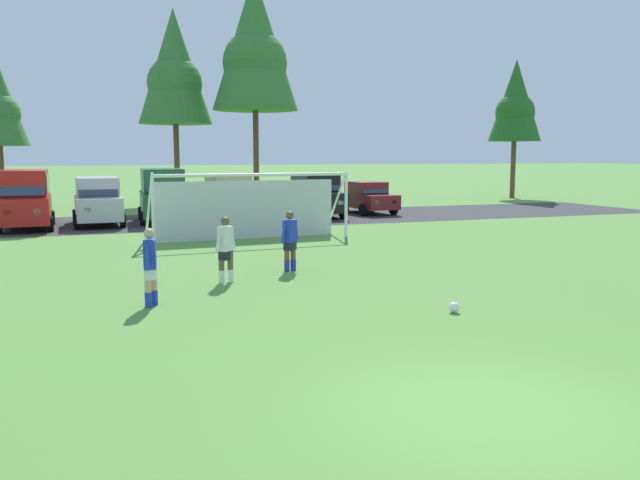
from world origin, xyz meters
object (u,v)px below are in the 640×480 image
player_defender_far (150,267)px  parked_car_slot_center_left (162,194)px  player_midfield_center (290,241)px  player_striker_near (226,250)px  parked_car_slot_far_left (26,198)px  parked_car_slot_center_right (316,195)px  soccer_goal (249,205)px  parked_car_slot_right (367,197)px  soccer_ball (454,307)px  parked_car_slot_center (228,197)px  parked_car_slot_left (98,201)px

player_defender_far → parked_car_slot_center_left: (2.34, 17.88, 0.52)m
player_midfield_center → player_striker_near: bearing=-152.9°
parked_car_slot_far_left → parked_car_slot_center_right: size_ratio=1.04×
soccer_goal → parked_car_slot_right: soccer_goal is taller
player_midfield_center → soccer_ball: bearing=-73.9°
parked_car_slot_far_left → soccer_goal: bearing=-39.9°
parked_car_slot_center → parked_car_slot_center_right: (4.52, -0.20, 0.00)m
parked_car_slot_center → player_defender_far: bearing=-107.1°
parked_car_slot_center_left → parked_car_slot_center: size_ratio=1.06×
parked_car_slot_right → parked_car_slot_left: bearing=-174.4°
parked_car_slot_left → parked_car_slot_center_left: size_ratio=0.95×
player_midfield_center → soccer_goal: bearing=85.0°
parked_car_slot_center_left → parked_car_slot_right: parked_car_slot_center_left is taller
soccer_ball → parked_car_slot_center: size_ratio=0.05×
soccer_ball → parked_car_slot_center_left: parked_car_slot_center_left is taller
parked_car_slot_far_left → parked_car_slot_right: parked_car_slot_far_left is taller
player_midfield_center → player_defender_far: size_ratio=1.00×
player_midfield_center → parked_car_slot_far_left: 15.79m
soccer_goal → player_striker_near: soccer_goal is taller
player_midfield_center → parked_car_slot_left: (-4.59, 14.36, 0.29)m
soccer_ball → parked_car_slot_center: parked_car_slot_center is taller
parked_car_slot_right → parked_car_slot_center_left: bearing=-175.6°
player_defender_far → parked_car_slot_left: size_ratio=0.35×
player_striker_near → parked_car_slot_center_left: size_ratio=0.33×
player_striker_near → player_defender_far: size_ratio=1.00×
player_striker_near → parked_car_slot_center_left: parked_car_slot_center_left is taller
soccer_goal → parked_car_slot_right: size_ratio=1.75×
parked_car_slot_far_left → parked_car_slot_left: size_ratio=1.04×
parked_car_slot_left → parked_car_slot_right: bearing=5.6°
player_midfield_center → parked_car_slot_center_right: (6.09, 14.86, 0.29)m
parked_car_slot_left → parked_car_slot_right: parked_car_slot_left is taller
player_midfield_center → parked_car_slot_left: bearing=107.7°
parked_car_slot_far_left → parked_car_slot_right: size_ratio=1.12×
soccer_ball → player_defender_far: bearing=154.4°
player_striker_near → parked_car_slot_far_left: size_ratio=0.34×
player_striker_near → player_defender_far: same height
parked_car_slot_left → parked_car_slot_center: 6.20m
parked_car_slot_far_left → parked_car_slot_center_left: same height
parked_car_slot_far_left → parked_car_slot_left: 2.98m
parked_car_slot_left → parked_car_slot_right: 14.04m
parked_car_slot_far_left → parked_car_slot_left: bearing=9.4°
player_midfield_center → parked_car_slot_center_left: (-1.65, 14.89, 0.52)m
player_striker_near → parked_car_slot_center: (3.55, 16.08, 0.29)m
parked_car_slot_left → player_striker_near: bearing=-80.4°
parked_car_slot_center → parked_car_slot_center_right: bearing=-2.6°
parked_car_slot_center → player_striker_near: bearing=-102.5°
player_defender_far → parked_car_slot_center: (5.56, 18.05, 0.29)m
soccer_ball → parked_car_slot_left: (-6.24, 20.05, 1.00)m
parked_car_slot_far_left → parked_car_slot_right: bearing=6.3°
parked_car_slot_far_left → parked_car_slot_center: 9.17m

